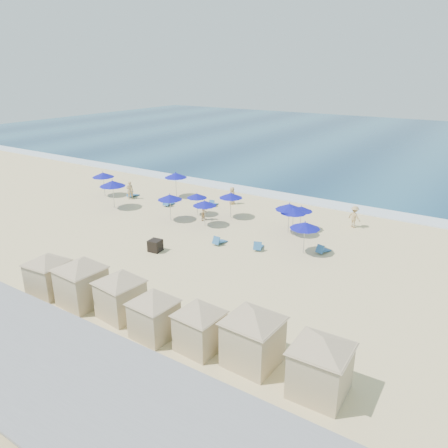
% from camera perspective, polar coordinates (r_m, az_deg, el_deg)
% --- Properties ---
extents(ground, '(160.00, 160.00, 0.00)m').
position_cam_1_polar(ground, '(31.97, -4.16, -3.03)').
color(ground, beige).
rests_on(ground, ground).
extents(ocean, '(160.00, 80.00, 0.06)m').
position_cam_1_polar(ocean, '(81.23, 20.51, 9.90)').
color(ocean, navy).
rests_on(ocean, ground).
extents(surf_line, '(160.00, 2.50, 0.08)m').
position_cam_1_polar(surf_line, '(44.51, 8.07, 3.54)').
color(surf_line, white).
rests_on(surf_line, ground).
extents(seawall, '(160.00, 6.10, 1.22)m').
position_cam_1_polar(seawall, '(23.71, -24.90, -11.96)').
color(seawall, gray).
rests_on(seawall, ground).
extents(trash_bin, '(0.93, 0.93, 0.84)m').
position_cam_1_polar(trash_bin, '(31.46, -8.97, -2.80)').
color(trash_bin, black).
rests_on(trash_bin, ground).
extents(cabana_0, '(4.20, 4.20, 2.65)m').
position_cam_1_polar(cabana_0, '(26.99, -22.07, -5.52)').
color(cabana_0, tan).
rests_on(cabana_0, ground).
extents(cabana_1, '(4.68, 4.68, 2.94)m').
position_cam_1_polar(cabana_1, '(25.13, -18.22, -6.51)').
color(cabana_1, tan).
rests_on(cabana_1, ground).
extents(cabana_2, '(4.32, 4.32, 2.72)m').
position_cam_1_polar(cabana_2, '(23.48, -13.44, -8.29)').
color(cabana_2, tan).
rests_on(cabana_2, ground).
extents(cabana_3, '(4.06, 4.06, 2.55)m').
position_cam_1_polar(cabana_3, '(21.57, -9.17, -10.97)').
color(cabana_3, tan).
rests_on(cabana_3, ground).
extents(cabana_4, '(4.03, 4.03, 2.53)m').
position_cam_1_polar(cabana_4, '(20.48, -3.21, -12.57)').
color(cabana_4, tan).
rests_on(cabana_4, ground).
extents(cabana_5, '(4.71, 4.71, 2.96)m').
position_cam_1_polar(cabana_5, '(19.47, 3.84, -13.63)').
color(cabana_5, tan).
rests_on(cabana_5, ground).
extents(cabana_6, '(4.61, 4.61, 2.89)m').
position_cam_1_polar(cabana_6, '(18.30, 12.59, -16.75)').
color(cabana_6, tan).
rests_on(cabana_6, ground).
extents(umbrella_0, '(2.21, 2.21, 2.52)m').
position_cam_1_polar(umbrella_0, '(45.65, -15.52, 6.21)').
color(umbrella_0, '#A5A8AD').
rests_on(umbrella_0, ground).
extents(umbrella_1, '(2.39, 2.39, 2.72)m').
position_cam_1_polar(umbrella_1, '(41.27, -14.37, 5.16)').
color(umbrella_1, '#A5A8AD').
rests_on(umbrella_1, ground).
extents(umbrella_2, '(2.27, 2.27, 2.58)m').
position_cam_1_polar(umbrella_2, '(43.89, -6.33, 6.36)').
color(umbrella_2, '#A5A8AD').
rests_on(umbrella_2, ground).
extents(umbrella_3, '(2.09, 2.09, 2.38)m').
position_cam_1_polar(umbrella_3, '(37.06, -7.09, 3.51)').
color(umbrella_3, '#A5A8AD').
rests_on(umbrella_3, ground).
extents(umbrella_4, '(1.80, 1.80, 2.04)m').
position_cam_1_polar(umbrella_4, '(38.31, -3.55, 3.71)').
color(umbrella_4, '#A5A8AD').
rests_on(umbrella_4, ground).
extents(umbrella_5, '(1.97, 1.97, 2.24)m').
position_cam_1_polar(umbrella_5, '(35.57, -2.56, 2.73)').
color(umbrella_5, '#A5A8AD').
rests_on(umbrella_5, ground).
extents(umbrella_6, '(2.04, 2.04, 2.32)m').
position_cam_1_polar(umbrella_6, '(37.47, 0.90, 3.77)').
color(umbrella_6, '#A5A8AD').
rests_on(umbrella_6, ground).
extents(umbrella_7, '(2.22, 2.22, 2.53)m').
position_cam_1_polar(umbrella_7, '(34.19, 8.54, 2.25)').
color(umbrella_7, '#A5A8AD').
rests_on(umbrella_7, ground).
extents(umbrella_8, '(1.83, 1.83, 2.08)m').
position_cam_1_polar(umbrella_8, '(35.10, 10.06, 1.97)').
color(umbrella_8, '#A5A8AD').
rests_on(umbrella_8, ground).
extents(umbrella_9, '(2.07, 2.07, 2.36)m').
position_cam_1_polar(umbrella_9, '(33.86, 9.07, 1.79)').
color(umbrella_9, '#A5A8AD').
rests_on(umbrella_9, ground).
extents(umbrella_10, '(2.13, 2.13, 2.43)m').
position_cam_1_polar(umbrella_10, '(30.61, 10.53, -0.17)').
color(umbrella_10, '#A5A8AD').
rests_on(umbrella_10, ground).
extents(beach_chair_0, '(0.83, 1.49, 0.78)m').
position_cam_1_polar(beach_chair_0, '(45.02, -11.89, 3.80)').
color(beach_chair_0, '#2A629C').
rests_on(beach_chair_0, ground).
extents(beach_chair_1, '(0.83, 1.45, 0.75)m').
position_cam_1_polar(beach_chair_1, '(41.60, -7.33, 2.73)').
color(beach_chair_1, '#2A629C').
rests_on(beach_chair_1, ground).
extents(beach_chair_2, '(0.70, 1.25, 0.65)m').
position_cam_1_polar(beach_chair_2, '(41.26, -1.44, 2.69)').
color(beach_chair_2, '#2A629C').
rests_on(beach_chair_2, ground).
extents(beach_chair_3, '(0.62, 1.29, 0.70)m').
position_cam_1_polar(beach_chair_3, '(32.35, -0.67, -2.23)').
color(beach_chair_3, '#2A629C').
rests_on(beach_chair_3, ground).
extents(beach_chair_4, '(0.95, 1.40, 0.71)m').
position_cam_1_polar(beach_chair_4, '(31.52, 4.50, -2.91)').
color(beach_chair_4, '#2A629C').
rests_on(beach_chair_4, ground).
extents(beach_chair_5, '(0.80, 1.35, 0.69)m').
position_cam_1_polar(beach_chair_5, '(31.62, 12.74, -3.30)').
color(beach_chair_5, '#2A629C').
rests_on(beach_chair_5, ground).
extents(beachgoer_0, '(0.74, 0.78, 1.80)m').
position_cam_1_polar(beachgoer_0, '(44.22, -12.19, 4.34)').
color(beachgoer_0, tan).
rests_on(beachgoer_0, ground).
extents(beachgoer_1, '(0.71, 0.86, 1.64)m').
position_cam_1_polar(beachgoer_1, '(37.27, -2.51, 1.74)').
color(beachgoer_1, tan).
rests_on(beachgoer_1, ground).
extents(beachgoer_2, '(1.34, 1.07, 1.81)m').
position_cam_1_polar(beachgoer_2, '(37.06, 16.66, 0.92)').
color(beachgoer_2, tan).
rests_on(beachgoer_2, ground).
extents(beachgoer_3, '(0.85, 0.97, 1.67)m').
position_cam_1_polar(beachgoer_3, '(41.64, 1.06, 3.74)').
color(beachgoer_3, tan).
rests_on(beachgoer_3, ground).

